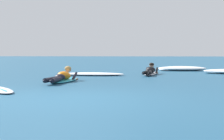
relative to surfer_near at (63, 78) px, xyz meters
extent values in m
plane|color=navy|center=(0.98, 5.83, -0.14)|extent=(120.00, 120.00, 0.00)
ellipsoid|color=#2DB2D1|center=(0.01, 0.11, -0.11)|extent=(0.78, 2.00, 0.07)
ellipsoid|color=#2DB2D1|center=(0.10, 1.03, -0.10)|extent=(0.23, 0.22, 0.06)
ellipsoid|color=orange|center=(0.02, 0.16, 0.06)|extent=(0.47, 0.76, 0.35)
ellipsoid|color=black|center=(-0.03, -0.26, 0.03)|extent=(0.37, 0.31, 0.20)
cylinder|color=black|center=(-0.16, -0.83, 0.00)|extent=(0.28, 0.88, 0.14)
ellipsoid|color=black|center=(-0.23, -1.26, 0.00)|extent=(0.12, 0.23, 0.08)
cylinder|color=black|center=(0.00, -0.85, 0.00)|extent=(0.17, 0.87, 0.14)
ellipsoid|color=black|center=(-0.02, -1.28, 0.00)|extent=(0.12, 0.23, 0.08)
cylinder|color=black|center=(-0.16, 0.57, -0.02)|extent=(0.15, 0.56, 0.32)
sphere|color=tan|center=(-0.13, 0.94, -0.12)|extent=(0.09, 0.09, 0.09)
cylinder|color=black|center=(0.27, 0.51, -0.02)|extent=(0.15, 0.56, 0.32)
sphere|color=tan|center=(0.31, 0.85, -0.12)|extent=(0.09, 0.09, 0.09)
sphere|color=tan|center=(0.06, 0.57, 0.24)|extent=(0.21, 0.21, 0.21)
ellipsoid|color=#AD894C|center=(0.06, 0.55, 0.27)|extent=(0.24, 0.22, 0.16)
ellipsoid|color=silver|center=(2.88, 4.11, -0.11)|extent=(0.80, 2.39, 0.07)
ellipsoid|color=silver|center=(3.02, 5.22, -0.10)|extent=(0.21, 0.22, 0.06)
ellipsoid|color=black|center=(2.89, 4.16, 0.06)|extent=(0.48, 0.75, 0.35)
ellipsoid|color=black|center=(2.84, 3.76, 0.03)|extent=(0.37, 0.32, 0.20)
cylinder|color=black|center=(2.68, 3.15, 0.00)|extent=(0.31, 0.95, 0.14)
ellipsoid|color=black|center=(2.60, 2.68, 0.00)|extent=(0.13, 0.23, 0.08)
cylinder|color=black|center=(2.84, 3.13, 0.00)|extent=(0.20, 0.95, 0.14)
ellipsoid|color=black|center=(2.80, 2.66, 0.00)|extent=(0.13, 0.23, 0.08)
cylinder|color=black|center=(2.72, 4.57, -0.02)|extent=(0.16, 0.58, 0.33)
sphere|color=tan|center=(2.76, 4.94, -0.12)|extent=(0.09, 0.09, 0.09)
cylinder|color=black|center=(3.15, 4.49, -0.02)|extent=(0.16, 0.58, 0.33)
sphere|color=tan|center=(3.19, 4.85, -0.12)|extent=(0.09, 0.09, 0.09)
sphere|color=tan|center=(2.94, 4.56, 0.24)|extent=(0.21, 0.21, 0.21)
ellipsoid|color=black|center=(2.94, 4.54, 0.27)|extent=(0.24, 0.23, 0.16)
ellipsoid|color=white|center=(5.74, 5.04, -0.08)|extent=(1.03, 1.01, 0.11)
ellipsoid|color=white|center=(0.49, 3.20, -0.08)|extent=(2.64, 0.94, 0.12)
ellipsoid|color=white|center=(1.15, 3.31, -0.10)|extent=(1.01, 0.61, 0.09)
ellipsoid|color=white|center=(-0.29, 3.13, -0.11)|extent=(1.03, 0.68, 0.07)
ellipsoid|color=white|center=(4.54, 7.33, -0.02)|extent=(2.50, 1.28, 0.23)
ellipsoid|color=white|center=(5.15, 7.53, -0.06)|extent=(1.05, 0.91, 0.16)
ellipsoid|color=white|center=(3.81, 7.18, -0.08)|extent=(0.93, 0.67, 0.13)
camera|label=1|loc=(2.64, -11.38, 0.83)|focal=57.85mm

